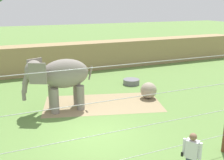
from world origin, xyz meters
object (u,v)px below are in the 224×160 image
Objects in this scene: enrichment_ball at (149,90)px; zookeeper at (191,156)px; water_tub at (131,82)px; elephant at (60,76)px.

zookeeper is (-2.78, -7.15, 0.46)m from enrichment_ball.
water_tub is (0.36, 2.86, -0.28)m from enrichment_ball.
enrichment_ball is 0.56× the size of zookeeper.
zookeeper is 1.52× the size of water_tub.
elephant is at bearing -154.02° from water_tub.
elephant reaches higher than enrichment_ball.
zookeeper is (2.22, -7.39, -0.85)m from elephant.
elephant is 5.18m from enrichment_ball.
water_tub is at bearing 82.86° from enrichment_ball.
enrichment_ball is 0.84× the size of water_tub.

